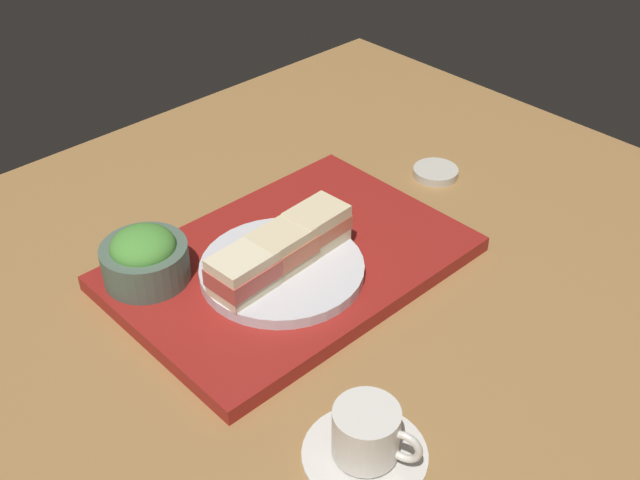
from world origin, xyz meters
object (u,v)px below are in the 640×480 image
at_px(sandwich_plate, 282,269).
at_px(sandwich_middle, 281,249).
at_px(sandwich_near, 317,226).
at_px(coffee_cup, 367,438).
at_px(sandwich_far, 243,273).
at_px(small_sauce_dish, 436,172).
at_px(salad_bowl, 145,257).

xyz_separation_m(sandwich_plate, sandwich_middle, (-0.00, -0.00, 0.03)).
bearing_deg(sandwich_middle, sandwich_near, -175.98).
xyz_separation_m(sandwich_plate, coffee_cup, (0.12, 0.26, -0.00)).
height_order(sandwich_plate, sandwich_near, sandwich_near).
xyz_separation_m(sandwich_plate, sandwich_near, (-0.07, -0.00, 0.03)).
relative_size(sandwich_far, coffee_cup, 0.62).
distance_m(sandwich_plate, small_sauce_dish, 0.36).
xyz_separation_m(salad_bowl, small_sauce_dish, (-0.49, 0.07, -0.05)).
bearing_deg(small_sauce_dish, salad_bowl, -8.48).
distance_m(sandwich_plate, sandwich_near, 0.07).
xyz_separation_m(sandwich_middle, small_sauce_dish, (-0.36, -0.04, -0.06)).
bearing_deg(small_sauce_dish, sandwich_middle, 6.48).
xyz_separation_m(sandwich_near, sandwich_far, (0.13, 0.01, -0.00)).
bearing_deg(small_sauce_dish, sandwich_near, 7.02).
relative_size(sandwich_near, sandwich_middle, 0.98).
bearing_deg(sandwich_plate, small_sauce_dish, -173.52).
bearing_deg(sandwich_far, sandwich_near, -175.98).
bearing_deg(salad_bowl, sandwich_far, 118.48).
bearing_deg(sandwich_middle, sandwich_plate, 63.43).
relative_size(sandwich_far, small_sauce_dish, 1.15).
bearing_deg(salad_bowl, sandwich_near, 150.87).
relative_size(sandwich_plate, sandwich_near, 2.54).
height_order(sandwich_plate, small_sauce_dish, sandwich_plate).
relative_size(sandwich_far, salad_bowl, 0.74).
distance_m(sandwich_near, salad_bowl, 0.22).
bearing_deg(sandwich_near, sandwich_far, 4.02).
distance_m(sandwich_plate, sandwich_middle, 0.03).
xyz_separation_m(sandwich_far, coffee_cup, (0.05, 0.26, -0.03)).
relative_size(salad_bowl, small_sauce_dish, 1.55).
xyz_separation_m(sandwich_middle, coffee_cup, (0.12, 0.26, -0.03)).
distance_m(coffee_cup, small_sauce_dish, 0.56).
bearing_deg(sandwich_middle, small_sauce_dish, -173.52).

